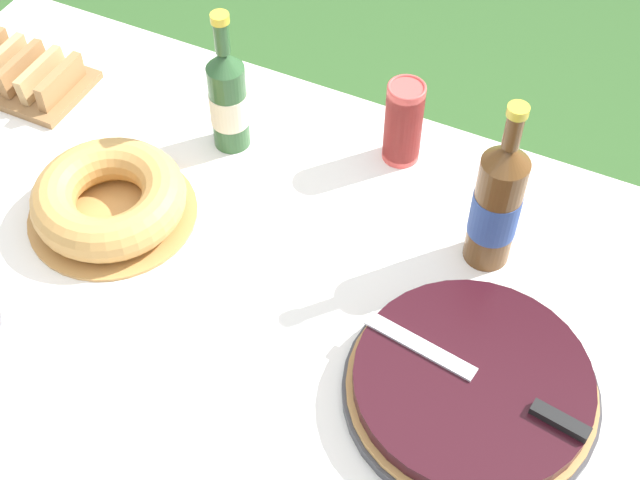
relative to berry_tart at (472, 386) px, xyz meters
The scene contains 10 objects.
ground_plane 0.84m from the berry_tart, behind, with size 16.00×16.00×0.00m, color #335B28.
garden_table 0.41m from the berry_tart, behind, with size 1.80×1.03×0.70m.
tablecloth 0.40m from the berry_tart, behind, with size 1.81×1.04×0.10m.
berry_tart is the anchor object (origin of this frame).
serving_knife 0.05m from the berry_tart, ahead, with size 0.37×0.08×0.01m.
bundt_cake 0.72m from the berry_tart, behind, with size 0.31×0.31×0.09m.
cup_stack 0.54m from the berry_tart, 124.01° to the left, with size 0.07×0.07×0.18m.
cider_bottle_green 0.71m from the berry_tart, 151.20° to the left, with size 0.07×0.07×0.30m.
cider_bottle_amber 0.31m from the berry_tart, 103.97° to the left, with size 0.08×0.08×0.35m.
bread_board 1.13m from the berry_tart, 164.58° to the left, with size 0.26×0.18×0.07m.
Camera 1 is at (0.49, -0.78, 1.94)m, focal length 50.00 mm.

